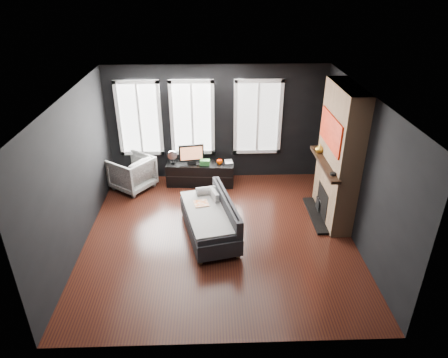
{
  "coord_description": "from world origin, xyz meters",
  "views": [
    {
      "loc": [
        -0.12,
        -6.26,
        4.47
      ],
      "look_at": [
        0.1,
        0.3,
        1.05
      ],
      "focal_mm": 32.0,
      "sensor_mm": 36.0,
      "label": 1
    }
  ],
  "objects_px": {
    "armchair": "(132,171)",
    "mug": "(220,161)",
    "monitor": "(191,153)",
    "mantel_vase": "(320,148)",
    "book": "(225,157)",
    "sofa": "(209,217)",
    "media_console": "(200,173)"
  },
  "relations": [
    {
      "from": "monitor",
      "to": "book",
      "type": "distance_m",
      "value": 0.78
    },
    {
      "from": "monitor",
      "to": "mug",
      "type": "relative_size",
      "value": 4.55
    },
    {
      "from": "monitor",
      "to": "mantel_vase",
      "type": "height_order",
      "value": "mantel_vase"
    },
    {
      "from": "armchair",
      "to": "mug",
      "type": "relative_size",
      "value": 6.65
    },
    {
      "from": "mug",
      "to": "monitor",
      "type": "bearing_deg",
      "value": 174.49
    },
    {
      "from": "sofa",
      "to": "media_console",
      "type": "height_order",
      "value": "sofa"
    },
    {
      "from": "media_console",
      "to": "monitor",
      "type": "xyz_separation_m",
      "value": [
        -0.2,
        0.01,
        0.53
      ]
    },
    {
      "from": "sofa",
      "to": "media_console",
      "type": "distance_m",
      "value": 2.08
    },
    {
      "from": "armchair",
      "to": "media_console",
      "type": "xyz_separation_m",
      "value": [
        1.56,
        0.15,
        -0.16
      ]
    },
    {
      "from": "monitor",
      "to": "mantel_vase",
      "type": "distance_m",
      "value": 2.89
    },
    {
      "from": "sofa",
      "to": "book",
      "type": "bearing_deg",
      "value": 67.25
    },
    {
      "from": "media_console",
      "to": "book",
      "type": "xyz_separation_m",
      "value": [
        0.57,
        0.04,
        0.39
      ]
    },
    {
      "from": "book",
      "to": "sofa",
      "type": "bearing_deg",
      "value": -100.04
    },
    {
      "from": "media_console",
      "to": "monitor",
      "type": "height_order",
      "value": "monitor"
    },
    {
      "from": "monitor",
      "to": "mug",
      "type": "xyz_separation_m",
      "value": [
        0.64,
        -0.06,
        -0.2
      ]
    },
    {
      "from": "book",
      "to": "mantel_vase",
      "type": "height_order",
      "value": "mantel_vase"
    },
    {
      "from": "armchair",
      "to": "book",
      "type": "xyz_separation_m",
      "value": [
        2.13,
        0.19,
        0.23
      ]
    },
    {
      "from": "armchair",
      "to": "monitor",
      "type": "xyz_separation_m",
      "value": [
        1.36,
        0.16,
        0.37
      ]
    },
    {
      "from": "media_console",
      "to": "monitor",
      "type": "distance_m",
      "value": 0.56
    },
    {
      "from": "mug",
      "to": "book",
      "type": "distance_m",
      "value": 0.16
    },
    {
      "from": "armchair",
      "to": "book",
      "type": "distance_m",
      "value": 2.15
    },
    {
      "from": "sofa",
      "to": "monitor",
      "type": "distance_m",
      "value": 2.15
    },
    {
      "from": "sofa",
      "to": "monitor",
      "type": "height_order",
      "value": "monitor"
    },
    {
      "from": "sofa",
      "to": "mug",
      "type": "height_order",
      "value": "sofa"
    },
    {
      "from": "sofa",
      "to": "armchair",
      "type": "height_order",
      "value": "armchair"
    },
    {
      "from": "monitor",
      "to": "sofa",
      "type": "bearing_deg",
      "value": -88.63
    },
    {
      "from": "armchair",
      "to": "mantel_vase",
      "type": "relative_size",
      "value": 4.57
    },
    {
      "from": "armchair",
      "to": "mug",
      "type": "bearing_deg",
      "value": 129.68
    },
    {
      "from": "media_console",
      "to": "book",
      "type": "bearing_deg",
      "value": 7.99
    },
    {
      "from": "sofa",
      "to": "armchair",
      "type": "distance_m",
      "value": 2.6
    },
    {
      "from": "armchair",
      "to": "mantel_vase",
      "type": "bearing_deg",
      "value": 114.24
    },
    {
      "from": "armchair",
      "to": "media_console",
      "type": "distance_m",
      "value": 1.57
    }
  ]
}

